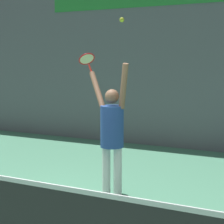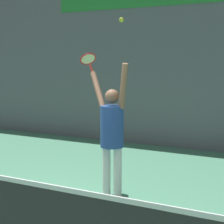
# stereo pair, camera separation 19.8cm
# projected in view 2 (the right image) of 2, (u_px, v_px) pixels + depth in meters

# --- Properties ---
(ground_plane) EXTENTS (18.00, 18.00, 0.00)m
(ground_plane) POSITION_uv_depth(u_px,v_px,m) (40.00, 223.00, 5.48)
(ground_plane) COLOR #4C8C6B
(back_wall) EXTENTS (18.00, 0.10, 5.00)m
(back_wall) POSITION_uv_depth(u_px,v_px,m) (179.00, 48.00, 9.96)
(back_wall) COLOR slate
(back_wall) RESTS_ON ground_plane
(tennis_player) EXTENTS (0.91, 0.53, 2.15)m
(tennis_player) POSITION_uv_depth(u_px,v_px,m) (112.00, 131.00, 6.33)
(tennis_player) COLOR white
(tennis_player) RESTS_ON ground_plane
(tennis_racket) EXTENTS (0.36, 0.36, 0.35)m
(tennis_racket) POSITION_uv_depth(u_px,v_px,m) (88.00, 60.00, 6.86)
(tennis_racket) COLOR red
(tennis_ball) EXTENTS (0.07, 0.07, 0.07)m
(tennis_ball) POSITION_uv_depth(u_px,v_px,m) (121.00, 20.00, 5.92)
(tennis_ball) COLOR #CCDB2D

